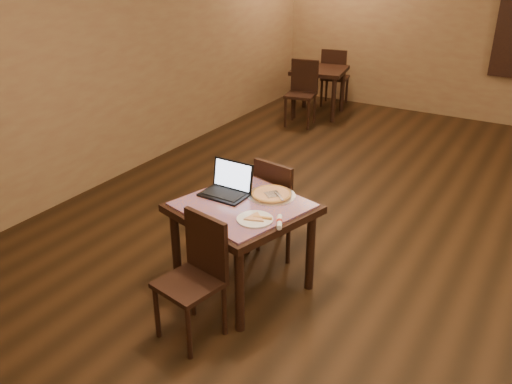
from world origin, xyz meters
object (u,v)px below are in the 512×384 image
Objects in this scene: chair_main_far at (280,202)px; laptop at (228,186)px; other_table_b_chair_near at (302,89)px; chair_main_near at (197,271)px; pizza_pan at (272,195)px; other_table_b_chair_far at (334,74)px; other_table_b at (319,76)px; tiled_table at (243,216)px.

laptop is (-0.19, -0.51, 0.31)m from chair_main_far.
laptop is 0.38× the size of other_table_b_chair_near.
pizza_pan is (0.10, 0.86, 0.25)m from chair_main_near.
pizza_pan is 0.40× the size of other_table_b_chair_far.
laptop reaches higher than chair_main_near.
other_table_b_chair_far is (0.02, 0.56, -0.07)m from other_table_b.
chair_main_far is 0.63m from laptop.
other_table_b_chair_far reaches higher than tiled_table.
chair_main_near is (0.02, -0.62, -0.15)m from tiled_table.
chair_main_near is 2.48× the size of laptop.
chair_main_near is 1.00× the size of chair_main_far.
other_table_b_chair_far reaches higher than other_table_b.
other_table_b is at bearing 110.32° from pizza_pan.
other_table_b_chair_far is (-1.63, 5.01, -0.22)m from pizza_pan.
other_table_b is at bearing 77.81° from other_table_b_chair_near.
other_table_b_chair_far reaches higher than chair_main_far.
other_table_b is 0.57m from other_table_b_chair_near.
other_table_b_chair_near is (-1.56, 4.75, 0.03)m from chair_main_near.
other_table_b_chair_far is (-1.50, 4.63, 0.03)m from chair_main_far.
chair_main_near is 0.90m from pizza_pan.
tiled_table is 2.96× the size of pizza_pan.
tiled_table is 4.93m from other_table_b.
pizza_pan is at bearing 97.43° from other_table_b_chair_far.
tiled_table is at bearing -80.11° from other_table_b_chair_near.
chair_main_near is 0.95× the size of other_table_b_chair_far.
other_table_b_chair_far is at bearing -63.70° from chair_main_far.
other_table_b_chair_near and other_table_b_chair_far have the same top height.
other_table_b_chair_far reaches higher than pizza_pan.
other_table_b_chair_near reaches higher than chair_main_far.
other_table_b_chair_near is at bearing 118.98° from chair_main_near.
chair_main_near is 6.06m from other_table_b_chair_far.
chair_main_near is 0.95× the size of other_table_b_chair_near.
laptop reaches higher than other_table_b_chair_far.
pizza_pan reaches higher than other_table_b.
chair_main_far is at bearing 70.50° from laptop.
chair_main_far is at bearing -80.17° from other_table_b.
other_table_b_chair_far is at bearing 77.81° from other_table_b.
pizza_pan is at bearing 78.86° from tiled_table.
pizza_pan reaches higher than tiled_table.
chair_main_near is at bearing -82.45° from other_table_b_chair_near.
laptop is 4.77m from other_table_b.
tiled_table is at bearing -82.57° from other_table_b.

